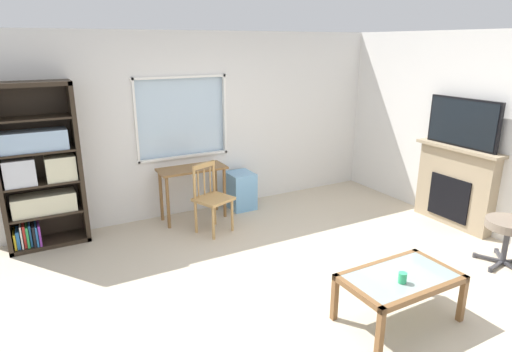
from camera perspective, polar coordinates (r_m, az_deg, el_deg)
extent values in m
cube|color=beige|center=(4.60, 5.64, -14.00)|extent=(6.54, 5.98, 0.02)
cube|color=silver|center=(6.45, -6.73, -0.60)|extent=(5.54, 0.12, 0.81)
cube|color=silver|center=(6.15, -7.34, 15.76)|extent=(5.54, 0.12, 0.58)
cube|color=silver|center=(5.81, -24.43, 5.86)|extent=(1.81, 0.12, 1.12)
cube|color=silver|center=(6.93, 5.00, 8.93)|extent=(2.46, 0.12, 1.12)
cube|color=silver|center=(6.12, -9.90, 7.64)|extent=(1.27, 0.02, 1.12)
cube|color=white|center=(6.17, -9.43, 2.55)|extent=(1.33, 0.06, 0.03)
cube|color=white|center=(5.99, -9.95, 12.70)|extent=(1.33, 0.06, 0.03)
cube|color=white|center=(5.89, -15.56, 6.89)|extent=(0.03, 0.06, 1.12)
cube|color=white|center=(6.29, -4.16, 8.10)|extent=(0.03, 0.06, 1.12)
cube|color=silver|center=(6.13, 28.59, 4.68)|extent=(0.12, 5.18, 2.52)
cube|color=#2D2319|center=(5.66, -22.32, 1.68)|extent=(0.05, 0.38, 1.95)
cube|color=#2D2319|center=(5.48, -27.92, 10.66)|extent=(0.90, 0.38, 0.05)
cube|color=#2D2319|center=(5.94, -25.36, -7.76)|extent=(0.90, 0.38, 0.05)
cube|color=#2D2319|center=(5.81, -26.68, 1.51)|extent=(0.90, 0.02, 1.95)
cube|color=#2D2319|center=(5.81, -25.84, -4.34)|extent=(0.85, 0.36, 0.02)
cube|color=#2D2319|center=(5.69, -26.33, -0.76)|extent=(0.85, 0.36, 0.02)
cube|color=#2D2319|center=(5.59, -26.84, 2.95)|extent=(0.85, 0.36, 0.02)
cube|color=#2D2319|center=(5.53, -27.37, 6.77)|extent=(0.85, 0.36, 0.02)
cube|color=beige|center=(5.75, -26.08, -3.21)|extent=(0.70, 0.28, 0.23)
cube|color=silver|center=(5.63, -28.67, 0.52)|extent=(0.33, 0.31, 0.31)
cube|color=beige|center=(5.65, -24.33, 1.05)|extent=(0.33, 0.30, 0.29)
cube|color=#9EBCDB|center=(5.56, -27.16, 4.18)|extent=(0.70, 0.29, 0.23)
cube|color=yellow|center=(5.88, -29.13, -7.27)|extent=(0.02, 0.26, 0.19)
cube|color=#286BB2|center=(5.88, -28.82, -7.13)|extent=(0.04, 0.24, 0.21)
cube|color=white|center=(5.87, -28.48, -6.80)|extent=(0.02, 0.26, 0.28)
cube|color=red|center=(5.87, -28.16, -6.78)|extent=(0.03, 0.23, 0.27)
cube|color=green|center=(5.87, -27.85, -6.81)|extent=(0.03, 0.26, 0.25)
cube|color=#286BB2|center=(5.87, -27.55, -6.73)|extent=(0.02, 0.22, 0.26)
cube|color=black|center=(5.87, -27.19, -6.72)|extent=(0.03, 0.29, 0.25)
cube|color=#286BB2|center=(5.87, -26.90, -6.72)|extent=(0.02, 0.30, 0.25)
cube|color=purple|center=(5.87, -26.60, -6.63)|extent=(0.03, 0.30, 0.26)
cube|color=brown|center=(5.94, -8.42, 0.96)|extent=(0.91, 0.40, 0.03)
cylinder|color=brown|center=(5.79, -11.50, -3.48)|extent=(0.04, 0.04, 0.71)
cylinder|color=brown|center=(6.06, -4.15, -2.23)|extent=(0.04, 0.04, 0.71)
cylinder|color=brown|center=(6.07, -12.38, -2.57)|extent=(0.04, 0.04, 0.71)
cylinder|color=brown|center=(6.32, -5.31, -1.42)|extent=(0.04, 0.04, 0.71)
cube|color=tan|center=(5.56, -5.61, -3.05)|extent=(0.54, 0.52, 0.04)
cylinder|color=tan|center=(5.43, -5.63, -6.21)|extent=(0.04, 0.04, 0.43)
cylinder|color=tan|center=(5.65, -3.16, -5.19)|extent=(0.04, 0.04, 0.43)
cylinder|color=tan|center=(5.65, -7.92, -5.35)|extent=(0.04, 0.04, 0.43)
cylinder|color=tan|center=(5.86, -5.45, -4.40)|extent=(0.04, 0.04, 0.43)
cylinder|color=tan|center=(5.49, -8.11, -0.92)|extent=(0.04, 0.04, 0.45)
cylinder|color=tan|center=(5.71, -5.58, -0.11)|extent=(0.04, 0.04, 0.45)
cube|color=tan|center=(5.54, -6.89, 1.41)|extent=(0.35, 0.16, 0.06)
cylinder|color=tan|center=(5.54, -7.60, -1.06)|extent=(0.02, 0.02, 0.35)
cylinder|color=tan|center=(5.60, -6.81, -0.80)|extent=(0.02, 0.02, 0.35)
cylinder|color=tan|center=(5.67, -6.04, -0.55)|extent=(0.02, 0.02, 0.35)
cube|color=#72ADDB|center=(6.40, -2.02, -1.90)|extent=(0.35, 0.40, 0.54)
cube|color=tan|center=(6.34, 24.69, -1.36)|extent=(0.18, 1.09, 1.04)
cube|color=black|center=(6.31, 24.02, -2.64)|extent=(0.03, 0.60, 0.57)
cube|color=tan|center=(6.19, 25.19, 3.34)|extent=(0.26, 1.19, 0.04)
cube|color=black|center=(6.13, 25.58, 6.34)|extent=(0.05, 0.99, 0.62)
cube|color=black|center=(6.11, 25.42, 6.32)|extent=(0.01, 0.94, 0.57)
cylinder|color=#7A6B5B|center=(5.46, 30.35, -5.50)|extent=(0.48, 0.48, 0.09)
cylinder|color=#38383D|center=(5.54, 29.98, -7.79)|extent=(0.06, 0.06, 0.42)
cube|color=#38383D|center=(5.51, 29.07, -10.23)|extent=(0.28, 0.08, 0.03)
cylinder|color=#38383D|center=(5.39, 28.46, -10.78)|extent=(0.05, 0.05, 0.05)
cube|color=#38383D|center=(5.75, 29.36, -9.13)|extent=(0.22, 0.22, 0.03)
cylinder|color=#38383D|center=(5.88, 29.06, -8.59)|extent=(0.05, 0.05, 0.05)
cube|color=#38383D|center=(5.63, 28.24, -9.50)|extent=(0.16, 0.27, 0.03)
cylinder|color=#38383D|center=(5.64, 26.81, -9.29)|extent=(0.05, 0.05, 0.05)
cube|color=#8C9E99|center=(4.03, 18.50, -12.42)|extent=(0.92, 0.50, 0.02)
cube|color=brown|center=(3.89, 21.52, -14.19)|extent=(1.02, 0.05, 0.05)
cube|color=brown|center=(4.20, 15.71, -11.10)|extent=(1.02, 0.05, 0.05)
cube|color=brown|center=(3.74, 13.21, -14.73)|extent=(0.05, 0.60, 0.05)
cube|color=brown|center=(4.37, 22.91, -10.71)|extent=(0.05, 0.60, 0.05)
cube|color=brown|center=(3.70, 15.96, -19.49)|extent=(0.05, 0.05, 0.39)
cube|color=brown|center=(4.34, 25.46, -14.63)|extent=(0.05, 0.05, 0.39)
cube|color=brown|center=(4.03, 10.30, -15.70)|extent=(0.05, 0.05, 0.39)
cube|color=brown|center=(4.63, 19.89, -11.88)|extent=(0.05, 0.05, 0.39)
cylinder|color=#33B770|center=(3.90, 18.71, -12.55)|extent=(0.07, 0.07, 0.09)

